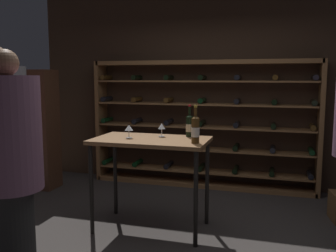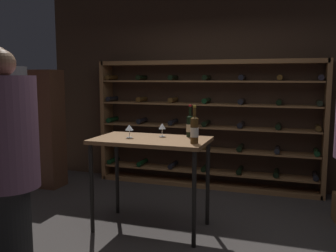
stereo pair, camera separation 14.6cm
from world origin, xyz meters
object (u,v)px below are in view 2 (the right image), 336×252
wine_bottle_black_capsule (190,125)px  wine_glass_stemmed_right (162,127)px  wine_glass_stemmed_left (129,128)px  person_guest_blue_shirt (3,138)px  person_host_in_suit (7,160)px  wine_bottle_amber_reserve (194,129)px  wine_rack (206,125)px  tasting_table (151,149)px  display_cabinet (46,129)px

wine_bottle_black_capsule → wine_glass_stemmed_right: 0.30m
wine_glass_stemmed_left → person_guest_blue_shirt: bearing=-142.9°
person_guest_blue_shirt → person_host_in_suit: bearing=52.7°
person_guest_blue_shirt → wine_bottle_amber_reserve: (1.73, 0.64, 0.07)m
wine_rack → person_host_in_suit: size_ratio=1.82×
person_host_in_suit → wine_glass_stemmed_right: 1.69m
wine_rack → wine_glass_stemmed_right: bearing=-94.9°
wine_bottle_amber_reserve → wine_glass_stemmed_right: bearing=145.6°
wine_glass_stemmed_right → tasting_table: bearing=-112.8°
wine_rack → display_cabinet: (-2.24, -0.74, -0.06)m
person_guest_blue_shirt → display_cabinet: (-0.82, 1.75, -0.18)m
person_guest_blue_shirt → wine_glass_stemmed_left: person_guest_blue_shirt is taller
wine_bottle_amber_reserve → wine_glass_stemmed_right: size_ratio=2.55×
tasting_table → display_cabinet: display_cabinet is taller
wine_bottle_black_capsule → wine_glass_stemmed_right: size_ratio=2.39×
tasting_table → wine_bottle_black_capsule: 0.49m
wine_rack → wine_bottle_amber_reserve: bearing=-80.7°
wine_rack → wine_bottle_amber_reserve: wine_rack is taller
display_cabinet → person_guest_blue_shirt: bearing=-65.0°
tasting_table → wine_glass_stemmed_left: bearing=-173.3°
display_cabinet → wine_bottle_black_capsule: size_ratio=4.96×
wine_bottle_black_capsule → wine_glass_stemmed_right: wine_bottle_black_capsule is taller
wine_bottle_amber_reserve → wine_glass_stemmed_left: wine_bottle_amber_reserve is taller
wine_bottle_black_capsule → wine_glass_stemmed_left: size_ratio=2.48×
person_guest_blue_shirt → wine_glass_stemmed_right: size_ratio=13.07×
person_host_in_suit → tasting_table: bearing=-102.9°
wine_bottle_black_capsule → person_host_in_suit: bearing=-121.8°
wine_rack → tasting_table: wine_rack is taller
wine_rack → wine_glass_stemmed_left: 1.81m
person_host_in_suit → wine_rack: bearing=-93.1°
display_cabinet → wine_glass_stemmed_right: bearing=-21.2°
wine_glass_stemmed_right → person_guest_blue_shirt: bearing=-144.0°
wine_rack → person_host_in_suit: bearing=-105.2°
person_guest_blue_shirt → wine_glass_stemmed_right: person_guest_blue_shirt is taller
person_host_in_suit → wine_glass_stemmed_left: 1.40m
person_host_in_suit → display_cabinet: (-1.40, 2.35, -0.14)m
wine_rack → wine_glass_stemmed_left: bearing=-104.0°
wine_bottle_amber_reserve → wine_glass_stemmed_right: wine_bottle_amber_reserve is taller
wine_rack → person_guest_blue_shirt: 2.88m
person_host_in_suit → wine_glass_stemmed_left: bearing=-94.7°
wine_glass_stemmed_right → wine_glass_stemmed_left: bearing=-147.8°
display_cabinet → wine_bottle_black_capsule: bearing=-17.1°
wine_glass_stemmed_left → wine_bottle_black_capsule: bearing=24.3°
person_host_in_suit → wine_bottle_amber_reserve: size_ratio=4.90×
person_guest_blue_shirt → wine_glass_stemmed_right: (1.29, 0.94, 0.04)m
wine_rack → wine_bottle_amber_reserve: 1.89m
tasting_table → wine_glass_stemmed_left: 0.32m
tasting_table → wine_glass_stemmed_right: size_ratio=8.24×
wine_rack → wine_bottle_amber_reserve: size_ratio=8.92×
wine_rack → wine_glass_stemmed_left: wine_rack is taller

